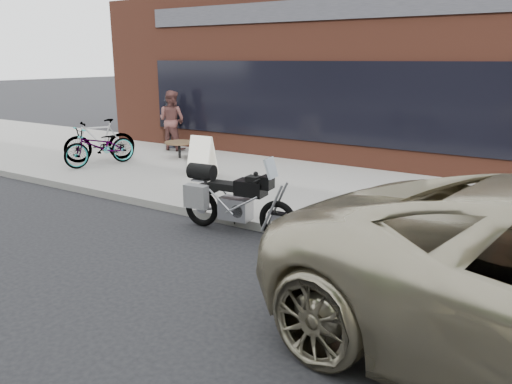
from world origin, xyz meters
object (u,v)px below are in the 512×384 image
at_px(bicycle_front, 100,146).
at_px(cafe_patron_right, 170,121).
at_px(motorcycle, 230,198).
at_px(sandwich_sign, 202,156).
at_px(cafe_patron_left, 172,120).
at_px(bicycle_rear, 100,140).
at_px(cafe_table, 179,143).

relative_size(bicycle_front, cafe_patron_right, 1.18).
height_order(motorcycle, sandwich_sign, motorcycle).
height_order(motorcycle, cafe_patron_right, cafe_patron_right).
relative_size(motorcycle, cafe_patron_left, 1.19).
height_order(bicycle_rear, cafe_table, bicycle_rear).
height_order(bicycle_front, bicycle_rear, bicycle_rear).
bearing_deg(bicycle_front, sandwich_sign, 24.52).
distance_m(bicycle_rear, cafe_patron_left, 2.34).
distance_m(motorcycle, cafe_patron_right, 7.46).
distance_m(bicycle_rear, sandwich_sign, 3.30).
relative_size(cafe_patron_left, cafe_patron_right, 1.09).
bearing_deg(motorcycle, cafe_patron_left, 134.18).
bearing_deg(sandwich_sign, cafe_table, 140.93).
xyz_separation_m(motorcycle, cafe_patron_right, (-5.67, 4.83, 0.38)).
distance_m(motorcycle, sandwich_sign, 3.54).
bearing_deg(cafe_table, bicycle_rear, -135.93).
xyz_separation_m(cafe_table, cafe_patron_left, (-1.00, 0.84, 0.46)).
relative_size(motorcycle, bicycle_front, 1.10).
height_order(cafe_table, cafe_patron_left, cafe_patron_left).
bearing_deg(motorcycle, sandwich_sign, 130.80).
bearing_deg(bicycle_rear, cafe_patron_left, 108.27).
distance_m(bicycle_front, cafe_patron_left, 2.67).
bearing_deg(cafe_patron_left, bicycle_front, 84.45).
bearing_deg(cafe_table, cafe_patron_right, 140.41).
bearing_deg(sandwich_sign, motorcycle, -47.56).
bearing_deg(bicycle_rear, cafe_patron_right, 116.16).
bearing_deg(motorcycle, bicycle_front, 154.83).
bearing_deg(bicycle_rear, cafe_table, 74.18).
relative_size(sandwich_sign, cafe_table, 1.17).
height_order(cafe_patron_left, cafe_patron_right, cafe_patron_left).
height_order(bicycle_rear, cafe_patron_right, cafe_patron_right).
relative_size(motorcycle, bicycle_rear, 1.13).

